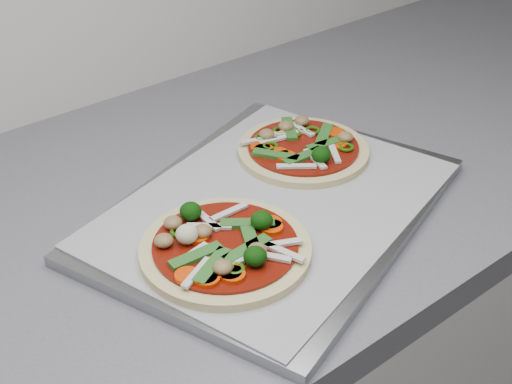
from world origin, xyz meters
TOP-DOWN VIEW (x-y plane):
  - base_cabinet at (0.00, 1.30)m, footprint 3.60×0.60m
  - countertop at (0.00, 1.30)m, footprint 3.60×0.60m
  - baking_tray at (-0.55, 1.22)m, footprint 0.50×0.43m
  - parchment at (-0.55, 1.22)m, footprint 0.47×0.39m
  - pizza_left at (-0.65, 1.17)m, footprint 0.25×0.25m
  - pizza_right at (-0.45, 1.28)m, footprint 0.19×0.19m

SIDE VIEW (x-z plane):
  - base_cabinet at x=0.00m, z-range 0.00..0.86m
  - countertop at x=0.00m, z-range 0.86..0.90m
  - baking_tray at x=-0.55m, z-range 0.90..0.91m
  - parchment at x=-0.55m, z-range 0.91..0.92m
  - pizza_right at x=-0.45m, z-range 0.91..0.94m
  - pizza_left at x=-0.65m, z-range 0.91..0.94m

